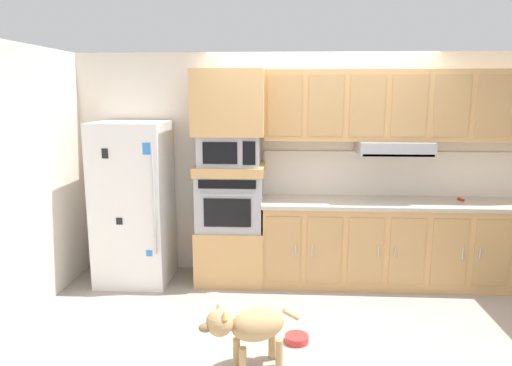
{
  "coord_description": "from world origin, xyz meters",
  "views": [
    {
      "loc": [
        -0.42,
        -4.26,
        2.06
      ],
      "look_at": [
        -0.67,
        0.14,
        1.22
      ],
      "focal_mm": 33.15,
      "sensor_mm": 36.0,
      "label": 1
    }
  ],
  "objects_px": {
    "refrigerator": "(134,203)",
    "microwave": "(230,150)",
    "screwdriver": "(462,199)",
    "dog_food_bowl": "(297,338)",
    "dog": "(249,326)",
    "built_in_oven": "(230,201)"
  },
  "relations": [
    {
      "from": "microwave",
      "to": "dog",
      "type": "bearing_deg",
      "value": -79.38
    },
    {
      "from": "microwave",
      "to": "screwdriver",
      "type": "distance_m",
      "value": 2.56
    },
    {
      "from": "microwave",
      "to": "screwdriver",
      "type": "bearing_deg",
      "value": 1.65
    },
    {
      "from": "microwave",
      "to": "built_in_oven",
      "type": "bearing_deg",
      "value": 179.23
    },
    {
      "from": "refrigerator",
      "to": "microwave",
      "type": "bearing_deg",
      "value": 3.66
    },
    {
      "from": "screwdriver",
      "to": "dog_food_bowl",
      "type": "xyz_separation_m",
      "value": [
        -1.8,
        -1.42,
        -0.9
      ]
    },
    {
      "from": "dog",
      "to": "dog_food_bowl",
      "type": "relative_size",
      "value": 3.77
    },
    {
      "from": "refrigerator",
      "to": "screwdriver",
      "type": "height_order",
      "value": "refrigerator"
    },
    {
      "from": "refrigerator",
      "to": "screwdriver",
      "type": "distance_m",
      "value": 3.56
    },
    {
      "from": "refrigerator",
      "to": "dog",
      "type": "xyz_separation_m",
      "value": [
        1.38,
        -1.68,
        -0.53
      ]
    },
    {
      "from": "built_in_oven",
      "to": "dog_food_bowl",
      "type": "bearing_deg",
      "value": -62.45
    },
    {
      "from": "refrigerator",
      "to": "microwave",
      "type": "height_order",
      "value": "refrigerator"
    },
    {
      "from": "built_in_oven",
      "to": "screwdriver",
      "type": "height_order",
      "value": "built_in_oven"
    },
    {
      "from": "dog_food_bowl",
      "to": "dog",
      "type": "bearing_deg",
      "value": -132.81
    },
    {
      "from": "dog_food_bowl",
      "to": "built_in_oven",
      "type": "bearing_deg",
      "value": 117.55
    },
    {
      "from": "dog",
      "to": "dog_food_bowl",
      "type": "xyz_separation_m",
      "value": [
        0.37,
        0.4,
        -0.32
      ]
    },
    {
      "from": "built_in_oven",
      "to": "microwave",
      "type": "height_order",
      "value": "microwave"
    },
    {
      "from": "built_in_oven",
      "to": "dog_food_bowl",
      "type": "height_order",
      "value": "built_in_oven"
    },
    {
      "from": "refrigerator",
      "to": "built_in_oven",
      "type": "xyz_separation_m",
      "value": [
        1.06,
        0.07,
        0.02
      ]
    },
    {
      "from": "built_in_oven",
      "to": "microwave",
      "type": "distance_m",
      "value": 0.56
    },
    {
      "from": "microwave",
      "to": "dog_food_bowl",
      "type": "xyz_separation_m",
      "value": [
        0.7,
        -1.35,
        -1.43
      ]
    },
    {
      "from": "screwdriver",
      "to": "dog_food_bowl",
      "type": "distance_m",
      "value": 2.46
    }
  ]
}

